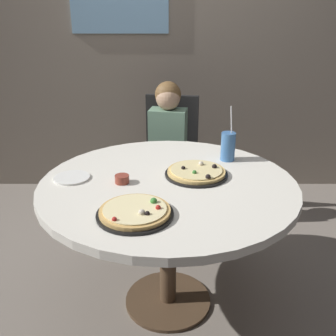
% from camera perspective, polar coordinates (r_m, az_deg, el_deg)
% --- Properties ---
extents(ground_plane, '(8.00, 8.00, 0.00)m').
position_cam_1_polar(ground_plane, '(2.30, -0.00, -19.25)').
color(ground_plane, slate).
extents(wall_with_window, '(5.20, 0.14, 2.90)m').
position_cam_1_polar(wall_with_window, '(3.37, -0.04, 21.09)').
color(wall_with_window, gray).
rests_on(wall_with_window, ground_plane).
extents(dining_table, '(1.27, 1.27, 0.75)m').
position_cam_1_polar(dining_table, '(1.93, -0.00, -4.46)').
color(dining_table, silver).
rests_on(dining_table, ground_plane).
extents(chair_wooden, '(0.46, 0.46, 0.95)m').
position_cam_1_polar(chair_wooden, '(2.92, 0.31, 2.37)').
color(chair_wooden, black).
rests_on(chair_wooden, ground_plane).
extents(diner_child, '(0.31, 0.43, 1.08)m').
position_cam_1_polar(diner_child, '(2.77, -0.26, 0.19)').
color(diner_child, '#3F4766').
rests_on(diner_child, ground_plane).
extents(pizza_veggie, '(0.32, 0.32, 0.05)m').
position_cam_1_polar(pizza_veggie, '(1.95, 4.27, -0.66)').
color(pizza_veggie, black).
rests_on(pizza_veggie, dining_table).
extents(pizza_cheese, '(0.32, 0.32, 0.05)m').
position_cam_1_polar(pizza_cheese, '(1.58, -4.92, -6.56)').
color(pizza_cheese, black).
rests_on(pizza_cheese, dining_table).
extents(soda_cup, '(0.08, 0.08, 0.31)m').
position_cam_1_polar(soda_cup, '(2.15, 8.96, 3.21)').
color(soda_cup, '#3F72B2').
rests_on(soda_cup, dining_table).
extents(sauce_bowl, '(0.07, 0.07, 0.04)m').
position_cam_1_polar(sauce_bowl, '(1.88, -6.88, -1.66)').
color(sauce_bowl, brown).
rests_on(sauce_bowl, dining_table).
extents(plate_small, '(0.18, 0.18, 0.01)m').
position_cam_1_polar(plate_small, '(1.98, -14.17, -1.41)').
color(plate_small, white).
rests_on(plate_small, dining_table).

